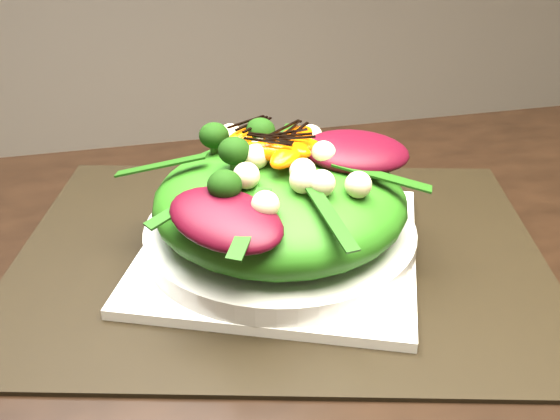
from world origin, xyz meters
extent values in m
cube|color=black|center=(0.24, 0.18, 0.75)|extent=(0.52, 0.44, 0.00)
cube|color=white|center=(0.24, 0.18, 0.76)|extent=(0.30, 0.30, 0.01)
cylinder|color=silver|center=(0.24, 0.18, 0.77)|extent=(0.23, 0.23, 0.02)
ellipsoid|color=#2B6C14|center=(0.24, 0.18, 0.80)|extent=(0.28, 0.28, 0.07)
ellipsoid|color=#3C0612|center=(0.31, 0.18, 0.84)|extent=(0.09, 0.06, 0.02)
ellipsoid|color=#FE5B04|center=(0.23, 0.21, 0.84)|extent=(0.06, 0.03, 0.01)
sphere|color=black|center=(0.20, 0.22, 0.85)|extent=(0.04, 0.04, 0.04)
sphere|color=beige|center=(0.28, 0.15, 0.84)|extent=(0.02, 0.02, 0.02)
cube|color=black|center=(0.23, 0.21, 0.85)|extent=(0.04, 0.01, 0.00)
camera|label=1|loc=(0.13, -0.28, 1.06)|focal=42.00mm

